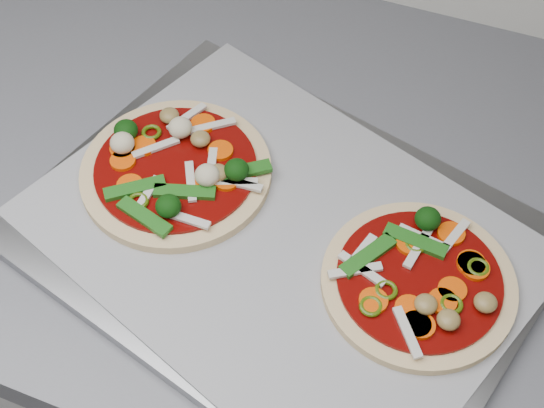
% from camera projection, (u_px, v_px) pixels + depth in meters
% --- Properties ---
extents(base_cabinet, '(3.60, 0.60, 0.86)m').
position_uv_depth(base_cabinet, '(346.00, 394.00, 1.12)').
color(base_cabinet, silver).
rests_on(base_cabinet, ground).
extents(countertop, '(3.60, 0.60, 0.04)m').
position_uv_depth(countertop, '(381.00, 213.00, 0.76)').
color(countertop, slate).
rests_on(countertop, base_cabinet).
extents(baking_tray, '(0.53, 0.45, 0.01)m').
position_uv_depth(baking_tray, '(280.00, 239.00, 0.71)').
color(baking_tray, gray).
rests_on(baking_tray, countertop).
extents(parchment, '(0.52, 0.45, 0.00)m').
position_uv_depth(parchment, '(280.00, 234.00, 0.70)').
color(parchment, gray).
rests_on(parchment, baking_tray).
extents(pizza_left, '(0.23, 0.23, 0.03)m').
position_uv_depth(pizza_left, '(176.00, 169.00, 0.73)').
color(pizza_left, '#CDB481').
rests_on(pizza_left, parchment).
extents(pizza_right, '(0.23, 0.23, 0.03)m').
position_uv_depth(pizza_right, '(420.00, 280.00, 0.66)').
color(pizza_right, '#CDB481').
rests_on(pizza_right, parchment).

